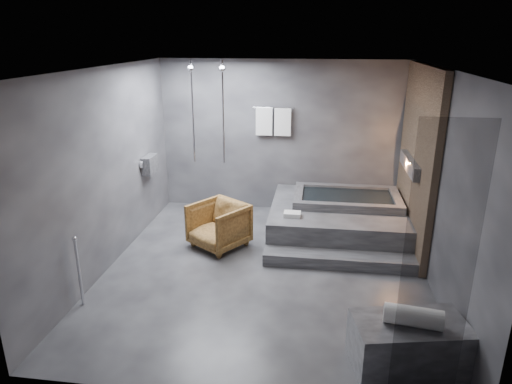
# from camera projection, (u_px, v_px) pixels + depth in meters

# --- Properties ---
(room) EXTENTS (5.00, 5.04, 2.82)m
(room) POSITION_uv_depth(u_px,v_px,m) (297.00, 149.00, 6.17)
(room) COLOR #29292B
(room) RESTS_ON ground
(tub_deck) EXTENTS (2.20, 2.00, 0.50)m
(tub_deck) POSITION_uv_depth(u_px,v_px,m) (337.00, 219.00, 7.69)
(tub_deck) COLOR #2D2D30
(tub_deck) RESTS_ON ground
(tub_step) EXTENTS (2.20, 0.36, 0.18)m
(tub_step) POSITION_uv_depth(u_px,v_px,m) (339.00, 260.00, 6.64)
(tub_step) COLOR #2D2D30
(tub_step) RESTS_ON ground
(concrete_bench) EXTENTS (1.22, 0.83, 0.50)m
(concrete_bench) POSITION_uv_depth(u_px,v_px,m) (408.00, 343.00, 4.60)
(concrete_bench) COLOR #343436
(concrete_bench) RESTS_ON ground
(driftwood_chair) EXTENTS (1.08, 1.08, 0.72)m
(driftwood_chair) POSITION_uv_depth(u_px,v_px,m) (219.00, 225.00, 7.18)
(driftwood_chair) COLOR #4B2F12
(driftwood_chair) RESTS_ON ground
(rolled_towel) EXTENTS (0.58, 0.28, 0.20)m
(rolled_towel) POSITION_uv_depth(u_px,v_px,m) (413.00, 317.00, 4.43)
(rolled_towel) COLOR white
(rolled_towel) RESTS_ON concrete_bench
(deck_towel) EXTENTS (0.26, 0.19, 0.07)m
(deck_towel) POSITION_uv_depth(u_px,v_px,m) (292.00, 214.00, 7.14)
(deck_towel) COLOR silver
(deck_towel) RESTS_ON tub_deck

